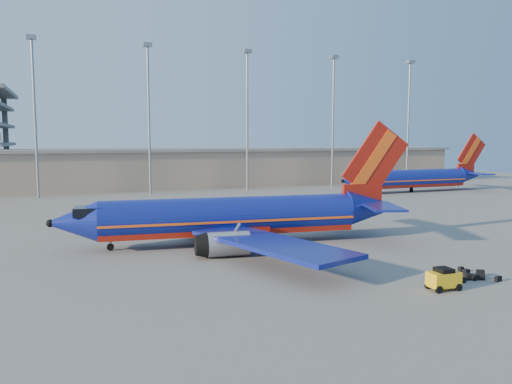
# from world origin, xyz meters

# --- Properties ---
(ground) EXTENTS (220.00, 220.00, 0.00)m
(ground) POSITION_xyz_m (0.00, 0.00, 0.00)
(ground) COLOR slate
(ground) RESTS_ON ground
(terminal_building) EXTENTS (122.00, 16.00, 8.50)m
(terminal_building) POSITION_xyz_m (10.00, 58.00, 4.32)
(terminal_building) COLOR #8A725F
(terminal_building) RESTS_ON ground
(light_mast_row) EXTENTS (101.60, 1.60, 28.65)m
(light_mast_row) POSITION_xyz_m (5.00, 46.00, 17.55)
(light_mast_row) COLOR gray
(light_mast_row) RESTS_ON ground
(aircraft_main) EXTENTS (37.16, 35.59, 12.59)m
(aircraft_main) POSITION_xyz_m (-3.88, -3.89, 2.69)
(aircraft_main) COLOR navy
(aircraft_main) RESTS_ON ground
(aircraft_second) EXTENTS (34.99, 13.65, 11.86)m
(aircraft_second) POSITION_xyz_m (45.53, 30.86, 2.72)
(aircraft_second) COLOR navy
(aircraft_second) RESTS_ON ground
(baggage_tug) EXTENTS (2.25, 1.40, 1.59)m
(baggage_tug) POSITION_xyz_m (4.68, -23.89, 0.83)
(baggage_tug) COLOR yellow
(baggage_tug) RESTS_ON ground
(luggage_pile) EXTENTS (3.37, 3.31, 0.53)m
(luggage_pile) POSITION_xyz_m (8.91, -22.35, 0.23)
(luggage_pile) COLOR black
(luggage_pile) RESTS_ON ground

